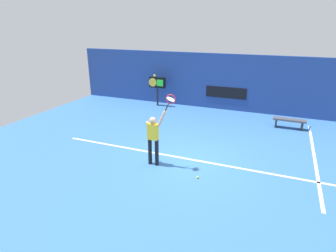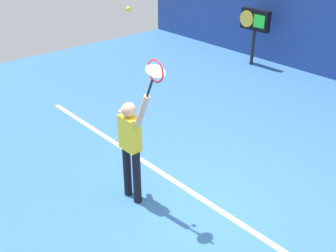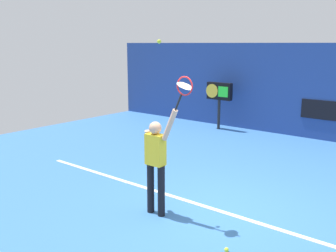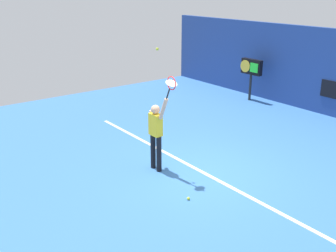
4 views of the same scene
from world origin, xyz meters
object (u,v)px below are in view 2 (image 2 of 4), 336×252
at_px(tennis_racket, 155,73).
at_px(scoreboard_clock, 255,22).
at_px(tennis_player, 131,144).
at_px(tennis_ball, 128,9).

xyz_separation_m(tennis_racket, scoreboard_clock, (-3.50, 6.74, -1.02)).
bearing_deg(scoreboard_clock, tennis_racket, -62.52).
bearing_deg(scoreboard_clock, tennis_player, -66.67).
bearing_deg(tennis_player, tennis_ball, 0.90).
distance_m(tennis_player, tennis_racket, 1.43).
height_order(tennis_player, tennis_ball, tennis_ball).
height_order(tennis_ball, scoreboard_clock, tennis_ball).
bearing_deg(tennis_racket, scoreboard_clock, 117.48).
height_order(tennis_racket, tennis_ball, tennis_ball).
bearing_deg(tennis_ball, tennis_player, -179.10).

